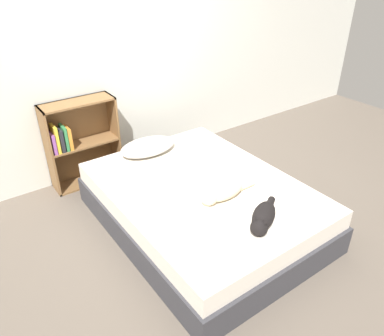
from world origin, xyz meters
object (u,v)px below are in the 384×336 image
Objects in this scene: bed at (202,205)px; cat_dark at (263,217)px; cat_light at (222,192)px; bookshelf at (78,141)px; pillow at (148,147)px.

cat_dark reaches higher than bed.
cat_light is 0.44m from cat_dark.
bookshelf is (-0.59, 1.58, -0.01)m from cat_light.
cat_light is 0.62× the size of bookshelf.
cat_dark reaches higher than pillow.
cat_light is (0.01, -0.25, 0.28)m from bed.
cat_dark is at bearing 93.55° from cat_light.
cat_dark is 0.49× the size of bookshelf.
pillow is at bearing -86.09° from cat_light.
bookshelf reaches higher than cat_light.
cat_light is (0.08, -1.05, 0.00)m from pillow.
bed is at bearing -118.37° from cat_dark.
pillow is 0.64× the size of bookshelf.
pillow is 1.03× the size of cat_light.
bookshelf is at bearing 133.40° from pillow.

